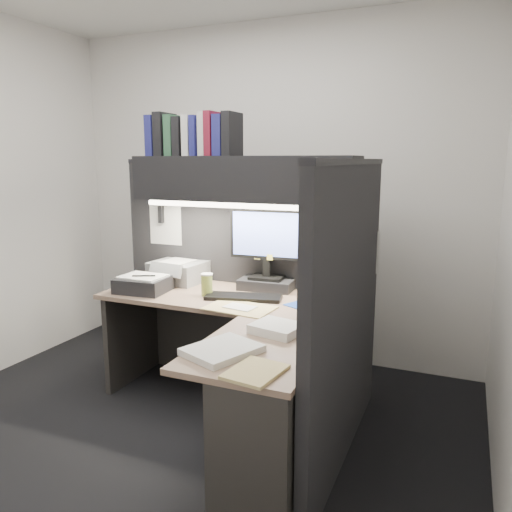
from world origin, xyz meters
name	(u,v)px	position (x,y,z in m)	size (l,w,h in m)	color
floor	(174,433)	(0.00, 0.00, 0.00)	(3.50, 3.50, 0.00)	black
wall_back	(267,194)	(0.00, 1.50, 1.35)	(3.50, 0.04, 2.70)	white
partition_back	(242,273)	(0.03, 0.93, 0.80)	(1.90, 0.06, 1.60)	black
partition_right	(346,318)	(0.98, 0.18, 0.80)	(0.06, 1.50, 1.60)	black
desk	(237,377)	(0.43, 0.00, 0.44)	(1.70, 1.53, 0.73)	#836853
overhead_shelf	(243,179)	(0.12, 0.75, 1.50)	(1.55, 0.34, 0.30)	black
task_light_tube	(234,206)	(0.12, 0.61, 1.33)	(0.04, 0.04, 1.32)	white
monitor	(267,258)	(0.27, 0.82, 0.95)	(0.52, 0.25, 0.56)	black
keyboard	(243,297)	(0.23, 0.52, 0.74)	(0.50, 0.17, 0.02)	black
mousepad	(307,305)	(0.65, 0.54, 0.73)	(0.22, 0.20, 0.00)	#1C3F9B
mouse	(306,302)	(0.65, 0.53, 0.75)	(0.06, 0.10, 0.04)	black
telephone	(330,293)	(0.74, 0.75, 0.77)	(0.20, 0.21, 0.08)	beige
coffee_cup	(207,285)	(-0.03, 0.50, 0.80)	(0.08, 0.08, 0.14)	#B7C04C
printer	(179,271)	(-0.42, 0.78, 0.81)	(0.38, 0.32, 0.15)	gray
notebook_stack	(143,284)	(-0.49, 0.43, 0.78)	(0.33, 0.28, 0.10)	black
open_folder	(240,308)	(0.29, 0.32, 0.73)	(0.41, 0.27, 0.01)	#D1BB75
paper_stack_a	(277,328)	(0.66, 0.00, 0.75)	(0.25, 0.21, 0.05)	white
paper_stack_b	(222,350)	(0.52, -0.37, 0.75)	(0.26, 0.33, 0.03)	white
manila_stack	(255,372)	(0.75, -0.51, 0.74)	(0.21, 0.26, 0.01)	#D1BB75
binder_row	(194,135)	(-0.25, 0.75, 1.79)	(0.66, 0.24, 0.30)	navy
pinned_papers	(274,251)	(0.42, 0.56, 1.05)	(1.76, 1.31, 0.51)	white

